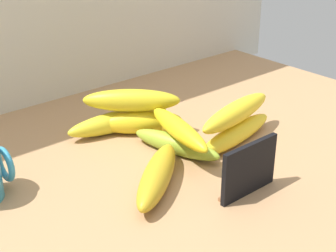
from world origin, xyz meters
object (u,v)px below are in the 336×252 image
at_px(banana_1, 141,122).
at_px(banana_0, 164,124).
at_px(chalkboard_sign, 249,171).
at_px(banana_4, 119,121).
at_px(banana_6, 131,100).
at_px(banana_3, 157,175).
at_px(banana_7, 236,112).
at_px(banana_8, 179,129).
at_px(banana_5, 236,134).
at_px(banana_2, 176,144).

bearing_deg(banana_1, banana_0, -35.69).
distance_m(chalkboard_sign, banana_4, 0.31).
bearing_deg(banana_6, chalkboard_sign, -88.99).
height_order(banana_3, banana_7, banana_7).
height_order(banana_4, banana_6, banana_6).
height_order(chalkboard_sign, banana_6, banana_6).
distance_m(banana_0, banana_1, 0.04).
bearing_deg(banana_4, banana_0, -44.92).
bearing_deg(chalkboard_sign, banana_3, 133.07).
bearing_deg(chalkboard_sign, banana_7, 48.84).
height_order(chalkboard_sign, banana_8, chalkboard_sign).
xyz_separation_m(banana_1, banana_4, (-0.02, 0.03, -0.00)).
xyz_separation_m(banana_4, banana_5, (0.13, -0.18, -0.00)).
relative_size(banana_4, banana_5, 1.02).
xyz_separation_m(banana_2, banana_8, (-0.00, -0.01, 0.03)).
height_order(banana_2, banana_8, banana_8).
distance_m(banana_6, banana_7, 0.19).
bearing_deg(banana_1, banana_8, -93.35).
xyz_separation_m(banana_0, banana_8, (-0.04, -0.09, 0.03)).
bearing_deg(banana_8, banana_0, 64.97).
xyz_separation_m(chalkboard_sign, banana_0, (0.04, 0.24, -0.02)).
bearing_deg(banana_0, banana_1, 144.31).
height_order(banana_0, banana_7, banana_7).
distance_m(banana_0, banana_5, 0.14).
bearing_deg(banana_3, chalkboard_sign, -46.93).
bearing_deg(banana_1, banana_2, -92.18).
height_order(banana_2, banana_3, banana_3).
distance_m(banana_3, banana_7, 0.22).
distance_m(chalkboard_sign, banana_3, 0.14).
bearing_deg(banana_4, banana_8, -83.13).
distance_m(banana_3, banana_4, 0.22).
height_order(chalkboard_sign, banana_2, chalkboard_sign).
xyz_separation_m(banana_0, banana_6, (-0.05, 0.04, 0.05)).
xyz_separation_m(banana_2, banana_7, (0.12, -0.03, 0.04)).
bearing_deg(banana_7, banana_2, 165.14).
distance_m(banana_7, banana_8, 0.12).
bearing_deg(banana_1, chalkboard_sign, -91.18).
xyz_separation_m(banana_4, banana_6, (0.01, -0.02, 0.04)).
bearing_deg(banana_1, banana_3, -120.38).
distance_m(chalkboard_sign, banana_6, 0.28).
relative_size(banana_3, banana_4, 0.93).
bearing_deg(banana_7, banana_4, 128.82).
bearing_deg(banana_0, banana_4, 135.08).
relative_size(banana_2, banana_6, 0.96).
bearing_deg(banana_5, banana_0, 120.66).
relative_size(banana_2, banana_4, 0.82).
relative_size(banana_0, banana_6, 0.91).
height_order(chalkboard_sign, banana_1, chalkboard_sign).
relative_size(chalkboard_sign, banana_5, 0.54).
bearing_deg(banana_8, banana_2, 74.61).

